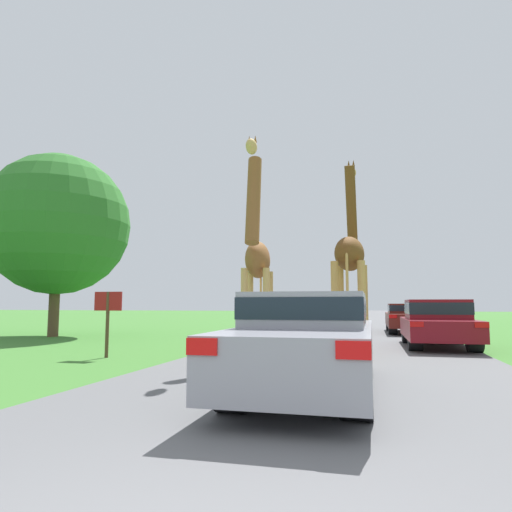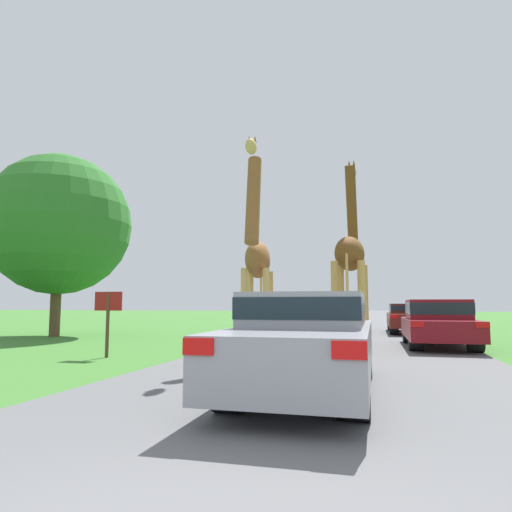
{
  "view_description": "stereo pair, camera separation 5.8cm",
  "coord_description": "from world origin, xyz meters",
  "px_view_note": "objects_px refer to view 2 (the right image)",
  "views": [
    {
      "loc": [
        0.79,
        -1.49,
        1.23
      ],
      "look_at": [
        -1.88,
        9.04,
        2.38
      ],
      "focal_mm": 32.0,
      "sensor_mm": 36.0,
      "label": 1
    },
    {
      "loc": [
        0.84,
        -1.47,
        1.23
      ],
      "look_at": [
        -1.88,
        9.04,
        2.38
      ],
      "focal_mm": 32.0,
      "sensor_mm": 36.0,
      "label": 2
    }
  ],
  "objects_px": {
    "giraffe_companion": "(350,257)",
    "car_far_ahead": "(438,322)",
    "car_queue_left": "(409,317)",
    "car_queue_right": "(335,313)",
    "tree_centre_back": "(59,225)",
    "giraffe_near_road": "(257,257)",
    "car_lead_maroon": "(308,339)",
    "sign_post": "(108,311)"
  },
  "relations": [
    {
      "from": "sign_post",
      "to": "giraffe_near_road",
      "type": "bearing_deg",
      "value": 13.84
    },
    {
      "from": "giraffe_near_road",
      "to": "tree_centre_back",
      "type": "height_order",
      "value": "tree_centre_back"
    },
    {
      "from": "car_far_ahead",
      "to": "car_queue_right",
      "type": "bearing_deg",
      "value": 107.67
    },
    {
      "from": "car_queue_left",
      "to": "car_far_ahead",
      "type": "distance_m",
      "value": 6.71
    },
    {
      "from": "giraffe_companion",
      "to": "car_far_ahead",
      "type": "bearing_deg",
      "value": 49.64
    },
    {
      "from": "giraffe_near_road",
      "to": "giraffe_companion",
      "type": "xyz_separation_m",
      "value": [
        2.09,
        1.19,
        0.06
      ]
    },
    {
      "from": "giraffe_companion",
      "to": "car_far_ahead",
      "type": "height_order",
      "value": "giraffe_companion"
    },
    {
      "from": "car_queue_left",
      "to": "tree_centre_back",
      "type": "xyz_separation_m",
      "value": [
        -13.25,
        -5.75,
        3.62
      ]
    },
    {
      "from": "giraffe_companion",
      "to": "sign_post",
      "type": "height_order",
      "value": "giraffe_companion"
    },
    {
      "from": "giraffe_companion",
      "to": "car_queue_left",
      "type": "relative_size",
      "value": 1.1
    },
    {
      "from": "car_queue_right",
      "to": "car_far_ahead",
      "type": "height_order",
      "value": "car_queue_right"
    },
    {
      "from": "giraffe_companion",
      "to": "car_far_ahead",
      "type": "relative_size",
      "value": 1.26
    },
    {
      "from": "car_far_ahead",
      "to": "tree_centre_back",
      "type": "xyz_separation_m",
      "value": [
        -13.58,
        0.95,
        3.59
      ]
    },
    {
      "from": "giraffe_near_road",
      "to": "car_queue_right",
      "type": "height_order",
      "value": "giraffe_near_road"
    },
    {
      "from": "car_lead_maroon",
      "to": "car_far_ahead",
      "type": "relative_size",
      "value": 1.15
    },
    {
      "from": "car_queue_right",
      "to": "sign_post",
      "type": "xyz_separation_m",
      "value": [
        -3.81,
        -17.04,
        0.32
      ]
    },
    {
      "from": "giraffe_near_road",
      "to": "car_queue_left",
      "type": "relative_size",
      "value": 1.02
    },
    {
      "from": "giraffe_near_road",
      "to": "car_queue_left",
      "type": "height_order",
      "value": "giraffe_near_road"
    },
    {
      "from": "tree_centre_back",
      "to": "sign_post",
      "type": "bearing_deg",
      "value": -43.73
    },
    {
      "from": "car_queue_left",
      "to": "tree_centre_back",
      "type": "relative_size",
      "value": 0.68
    },
    {
      "from": "giraffe_companion",
      "to": "car_lead_maroon",
      "type": "distance_m",
      "value": 5.28
    },
    {
      "from": "sign_post",
      "to": "car_lead_maroon",
      "type": "bearing_deg",
      "value": -30.26
    },
    {
      "from": "giraffe_near_road",
      "to": "car_lead_maroon",
      "type": "distance_m",
      "value": 4.47
    },
    {
      "from": "giraffe_companion",
      "to": "car_lead_maroon",
      "type": "relative_size",
      "value": 1.1
    },
    {
      "from": "car_queue_right",
      "to": "tree_centre_back",
      "type": "xyz_separation_m",
      "value": [
        -9.61,
        -11.49,
        3.57
      ]
    },
    {
      "from": "car_queue_right",
      "to": "tree_centre_back",
      "type": "relative_size",
      "value": 0.66
    },
    {
      "from": "sign_post",
      "to": "car_queue_left",
      "type": "bearing_deg",
      "value": 56.6
    },
    {
      "from": "car_queue_right",
      "to": "car_far_ahead",
      "type": "relative_size",
      "value": 1.11
    },
    {
      "from": "car_queue_left",
      "to": "car_far_ahead",
      "type": "height_order",
      "value": "car_far_ahead"
    },
    {
      "from": "giraffe_near_road",
      "to": "car_queue_left",
      "type": "xyz_separation_m",
      "value": [
        4.07,
        10.47,
        -1.64
      ]
    },
    {
      "from": "giraffe_companion",
      "to": "car_queue_left",
      "type": "bearing_deg",
      "value": 79.46
    },
    {
      "from": "giraffe_companion",
      "to": "car_queue_right",
      "type": "relative_size",
      "value": 1.14
    },
    {
      "from": "car_queue_left",
      "to": "sign_post",
      "type": "distance_m",
      "value": 13.54
    },
    {
      "from": "giraffe_near_road",
      "to": "tree_centre_back",
      "type": "xyz_separation_m",
      "value": [
        -9.18,
        4.72,
        1.98
      ]
    },
    {
      "from": "car_lead_maroon",
      "to": "car_queue_right",
      "type": "height_order",
      "value": "car_queue_right"
    },
    {
      "from": "giraffe_near_road",
      "to": "sign_post",
      "type": "relative_size",
      "value": 3.23
    },
    {
      "from": "car_far_ahead",
      "to": "car_lead_maroon",
      "type": "bearing_deg",
      "value": -109.48
    },
    {
      "from": "giraffe_companion",
      "to": "car_far_ahead",
      "type": "xyz_separation_m",
      "value": [
        2.31,
        2.57,
        -1.67
      ]
    },
    {
      "from": "car_lead_maroon",
      "to": "sign_post",
      "type": "distance_m",
      "value": 5.91
    },
    {
      "from": "giraffe_near_road",
      "to": "car_lead_maroon",
      "type": "xyz_separation_m",
      "value": [
        1.72,
        -3.81,
        -1.59
      ]
    },
    {
      "from": "car_queue_right",
      "to": "car_far_ahead",
      "type": "bearing_deg",
      "value": -72.33
    },
    {
      "from": "car_queue_right",
      "to": "sign_post",
      "type": "height_order",
      "value": "sign_post"
    }
  ]
}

